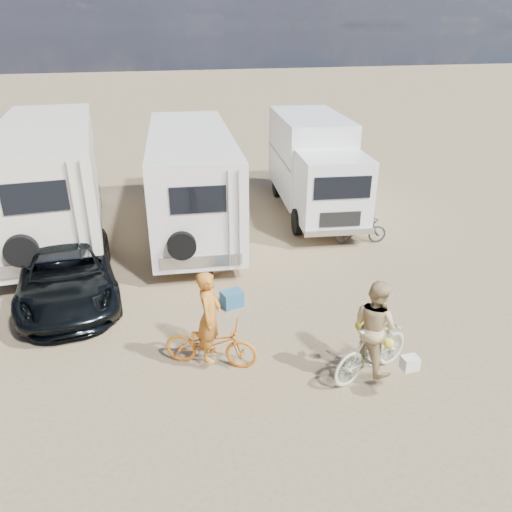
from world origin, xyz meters
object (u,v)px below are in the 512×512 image
object	(u,v)px
box_truck	(315,168)
dark_suv	(67,271)
bike_man	(211,343)
cooler	(232,299)
rv_main	(192,183)
rv_left	(52,183)
bike_parked	(360,230)
crate	(218,263)
rider_woman	(374,334)
bike_woman	(372,350)
rider_man	(210,324)

from	to	relation	value
box_truck	dark_suv	distance (m)	9.02
bike_man	cooler	size ratio (longest dim) A/B	3.78
box_truck	rv_main	bearing A→B (deg)	-164.53
rv_main	rv_left	bearing A→B (deg)	177.04
rv_left	bike_parked	size ratio (longest dim) A/B	4.99
bike_parked	crate	size ratio (longest dim) A/B	3.27
rv_left	rider_woman	bearing A→B (deg)	-56.68
rider_woman	bike_woman	bearing A→B (deg)	-0.00
rv_main	bike_man	distance (m)	7.23
rider_woman	cooler	distance (m)	3.81
box_truck	crate	bearing A→B (deg)	-131.00
dark_suv	cooler	size ratio (longest dim) A/B	9.91
rider_man	rider_woman	xyz separation A→B (m)	(2.86, -1.10, -0.00)
box_truck	bike_man	xyz separation A→B (m)	(-5.09, -7.70, -1.14)
bike_woman	dark_suv	bearing A→B (deg)	31.17
rv_left	box_truck	size ratio (longest dim) A/B	1.23
bike_woman	crate	world-z (taller)	bike_woman
rv_main	bike_woman	world-z (taller)	rv_main
rider_man	bike_parked	world-z (taller)	rider_man
rv_main	rider_man	distance (m)	7.18
dark_suv	rider_woman	size ratio (longest dim) A/B	2.61
rv_main	bike_man	size ratio (longest dim) A/B	4.26
cooler	crate	world-z (taller)	crate
bike_woman	crate	distance (m)	5.52
bike_woman	bike_parked	bearing A→B (deg)	-43.70
cooler	crate	bearing A→B (deg)	73.48
bike_woman	rider_man	size ratio (longest dim) A/B	1.02
cooler	bike_woman	bearing A→B (deg)	-72.61
rv_left	rider_man	size ratio (longest dim) A/B	4.36
cooler	rv_left	bearing A→B (deg)	112.36
bike_man	cooler	distance (m)	2.25
box_truck	dark_suv	xyz separation A→B (m)	(-7.98, -4.11, -0.95)
rider_man	crate	world-z (taller)	rider_man
dark_suv	rider_woman	distance (m)	7.43
bike_woman	cooler	size ratio (longest dim) A/B	3.87
box_truck	rider_man	world-z (taller)	box_truck
cooler	bike_man	bearing A→B (deg)	-127.77
rv_left	rider_woman	xyz separation A→B (m)	(6.30, -8.85, -0.81)
crate	dark_suv	bearing A→B (deg)	-173.18
rider_woman	crate	bearing A→B (deg)	0.98
rv_main	bike_parked	world-z (taller)	rv_main
rider_woman	cooler	bearing A→B (deg)	12.64
bike_man	crate	size ratio (longest dim) A/B	3.71
rider_woman	bike_parked	size ratio (longest dim) A/B	1.14
rv_left	bike_woman	bearing A→B (deg)	-56.68
cooler	crate	xyz separation A→B (m)	(0.06, 1.99, 0.00)
bike_man	rider_woman	xyz separation A→B (m)	(2.86, -1.10, 0.44)
bike_man	bike_woman	world-z (taller)	bike_woman
bike_man	rider_woman	distance (m)	3.10
bike_man	bike_parked	size ratio (longest dim) A/B	1.14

